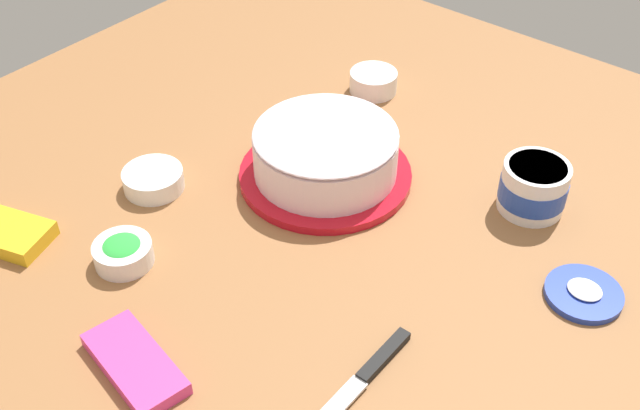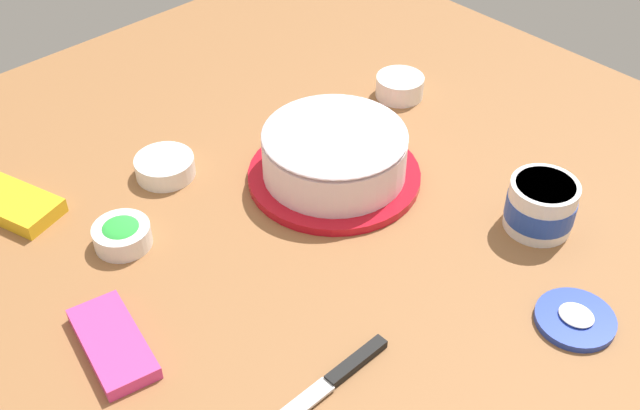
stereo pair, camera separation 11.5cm
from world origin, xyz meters
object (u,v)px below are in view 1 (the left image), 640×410
Objects in this scene: frosting_tub_lid at (584,293)px; sprinkle_bowl_yellow at (153,180)px; spreading_knife at (361,380)px; sprinkle_bowl_green at (123,252)px; frosted_cake at (325,155)px; candy_box_upper at (135,364)px; sprinkle_bowl_pink at (373,81)px; candy_box_lower at (3,232)px; frosting_tub at (534,186)px.

sprinkle_bowl_yellow reaches higher than frosting_tub_lid.
spreading_knife is 2.81× the size of sprinkle_bowl_green.
frosting_tub_lid is at bearing -115.67° from spreading_knife.
frosted_cake is 1.17× the size of spreading_knife.
candy_box_upper is (0.38, 0.47, 0.00)m from frosting_tub_lid.
sprinkle_bowl_green is at bearing 33.26° from frosting_tub_lid.
frosted_cake is 3.16× the size of sprinkle_bowl_pink.
frosted_cake reaches higher than candy_box_lower.
frosting_tub is at bearing -40.09° from frosting_tub_lid.
frosted_cake is at bearing -44.97° from spreading_knife.
sprinkle_bowl_pink reaches higher than sprinkle_bowl_yellow.
sprinkle_bowl_yellow is at bearing 44.46° from frosted_cake.
sprinkle_bowl_green is at bearing 50.54° from frosting_tub.
frosting_tub reaches higher than sprinkle_bowl_yellow.
sprinkle_bowl_pink is 0.69m from candy_box_lower.
candy_box_upper is at bearing 156.35° from candy_box_lower.
spreading_knife is 0.67m from sprinkle_bowl_pink.
frosting_tub_lid is 0.45× the size of spreading_knife.
frosting_tub is at bearing -100.23° from candy_box_upper.
spreading_knife is at bearing 64.33° from frosting_tub_lid.
sprinkle_bowl_green is 0.19m from candy_box_lower.
candy_box_lower is (0.28, 0.41, -0.03)m from frosted_cake.
frosted_cake is 0.27m from sprinkle_bowl_yellow.
frosting_tub is 0.61m from sprinkle_bowl_green.
frosted_cake is at bearing -135.54° from sprinkle_bowl_yellow.
sprinkle_bowl_pink is at bearing -90.52° from sprinkle_bowl_green.
spreading_knife is at bearing 174.68° from candy_box_lower.
frosting_tub is at bearing -129.46° from sprinkle_bowl_green.
sprinkle_bowl_yellow is 1.09× the size of sprinkle_bowl_pink.
sprinkle_bowl_pink is (0.10, -0.26, -0.03)m from frosted_cake.
spreading_knife is 0.58m from candy_box_lower.
frosting_tub_lid is 0.75× the size of candy_box_lower.
sprinkle_bowl_yellow is at bearing 18.61° from frosting_tub_lid.
candy_box_lower is at bearing 24.41° from sprinkle_bowl_green.
sprinkle_bowl_yellow is 0.17m from sprinkle_bowl_green.
sprinkle_bowl_green is (0.54, 0.35, 0.01)m from frosting_tub_lid.
sprinkle_bowl_pink is at bearing -55.02° from spreading_knife.
sprinkle_bowl_green is (0.01, 0.59, -0.00)m from sprinkle_bowl_pink.
sprinkle_bowl_green is at bearing 6.44° from spreading_knife.
candy_box_upper is (-0.06, 0.45, -0.04)m from frosted_cake.
sprinkle_bowl_green is at bearing 89.48° from sprinkle_bowl_pink.
sprinkle_bowl_pink reaches higher than candy_box_upper.
frosted_cake is 1.97× the size of candy_box_lower.
candy_box_lower is 0.92× the size of candy_box_upper.
candy_box_upper is (0.23, 0.59, -0.03)m from frosting_tub.
sprinkle_bowl_pink is (0.38, -0.55, 0.02)m from spreading_knife.
spreading_knife is at bearing 124.98° from sprinkle_bowl_pink.
spreading_knife is at bearing -173.56° from sprinkle_bowl_green.
frosting_tub reaches higher than sprinkle_bowl_pink.
sprinkle_bowl_pink is at bearing -16.85° from frosting_tub.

